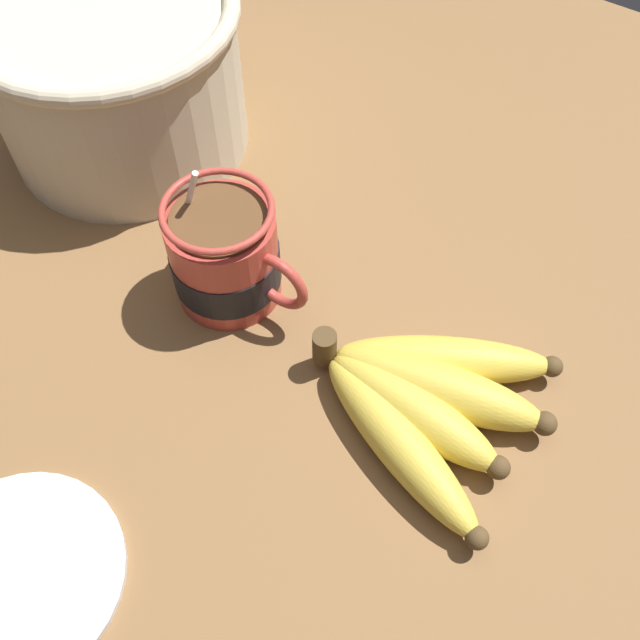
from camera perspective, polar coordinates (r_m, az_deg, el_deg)
The scene contains 5 objects.
table at distance 62.41cm, azimuth -2.20°, elevation -1.73°, with size 125.56×125.56×2.56cm.
coffee_mug at distance 60.86cm, azimuth -7.53°, elevation 5.06°, with size 14.70×9.38×13.40cm.
banana_bunch at distance 56.40cm, azimuth 8.41°, elevation -6.26°, with size 19.45×19.20×4.34cm.
woven_basket at distance 74.85cm, azimuth -15.98°, elevation 18.36°, with size 25.16×25.16×15.42cm.
small_plate at distance 56.76cm, azimuth -23.11°, elevation -18.36°, with size 15.19×15.19×0.60cm.
Camera 1 is at (20.76, -26.39, 53.89)cm, focal length 40.00 mm.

